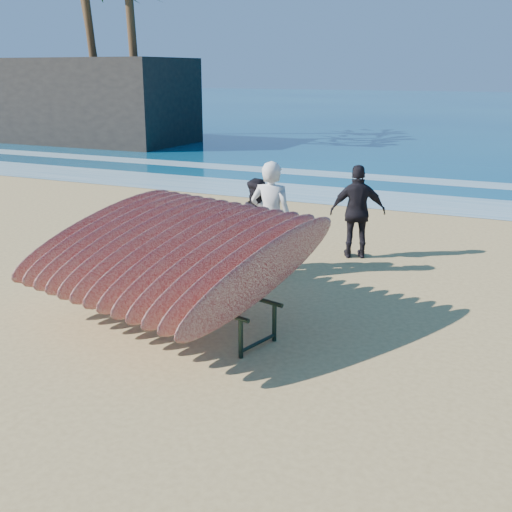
% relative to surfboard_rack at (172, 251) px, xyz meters
% --- Properties ---
extents(ground, '(120.00, 120.00, 0.00)m').
position_rel_surfboard_rack_xyz_m(ground, '(1.06, -0.42, -0.99)').
color(ground, tan).
rests_on(ground, ground).
extents(foam_near, '(160.00, 160.00, 0.00)m').
position_rel_surfboard_rack_xyz_m(foam_near, '(1.06, 9.58, -0.98)').
color(foam_near, white).
rests_on(foam_near, ground).
extents(foam_far, '(160.00, 160.00, 0.00)m').
position_rel_surfboard_rack_xyz_m(foam_far, '(1.06, 13.08, -0.98)').
color(foam_far, white).
rests_on(foam_far, ground).
extents(surfboard_rack, '(3.85, 3.77, 1.66)m').
position_rel_surfboard_rack_xyz_m(surfboard_rack, '(0.00, 0.00, 0.00)').
color(surfboard_rack, black).
rests_on(surfboard_rack, ground).
extents(person_white, '(0.74, 0.53, 1.90)m').
position_rel_surfboard_rack_xyz_m(person_white, '(0.37, 2.47, -0.04)').
color(person_white, silver).
rests_on(person_white, ground).
extents(person_dark_a, '(0.80, 0.64, 1.58)m').
position_rel_surfboard_rack_xyz_m(person_dark_a, '(0.11, 2.54, -0.20)').
color(person_dark_a, black).
rests_on(person_dark_a, ground).
extents(person_dark_b, '(1.08, 0.75, 1.69)m').
position_rel_surfboard_rack_xyz_m(person_dark_b, '(1.38, 4.05, -0.14)').
color(person_dark_b, black).
rests_on(person_dark_b, ground).
extents(building, '(8.58, 4.77, 3.81)m').
position_rel_surfboard_rack_xyz_m(building, '(-15.16, 17.73, 0.92)').
color(building, '#2D2823').
rests_on(building, ground).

